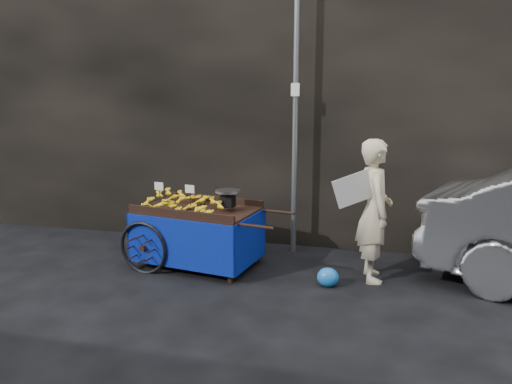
# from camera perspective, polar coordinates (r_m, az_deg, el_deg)

# --- Properties ---
(ground) EXTENTS (80.00, 80.00, 0.00)m
(ground) POSITION_cam_1_polar(r_m,az_deg,el_deg) (6.49, -0.32, -10.15)
(ground) COLOR black
(ground) RESTS_ON ground
(building_wall) EXTENTS (13.50, 2.00, 5.00)m
(building_wall) POSITION_cam_1_polar(r_m,az_deg,el_deg) (8.50, 6.65, 12.27)
(building_wall) COLOR black
(building_wall) RESTS_ON ground
(street_pole) EXTENTS (0.12, 0.10, 4.00)m
(street_pole) POSITION_cam_1_polar(r_m,az_deg,el_deg) (7.24, 4.52, 8.47)
(street_pole) COLOR slate
(street_pole) RESTS_ON ground
(banana_cart) EXTENTS (2.30, 1.33, 1.18)m
(banana_cart) POSITION_cam_1_polar(r_m,az_deg,el_deg) (6.89, -7.06, -2.54)
(banana_cart) COLOR black
(banana_cart) RESTS_ON ground
(vendor) EXTENTS (0.80, 0.73, 1.82)m
(vendor) POSITION_cam_1_polar(r_m,az_deg,el_deg) (6.47, 13.39, -2.07)
(vendor) COLOR beige
(vendor) RESTS_ON ground
(plastic_bag) EXTENTS (0.27, 0.22, 0.24)m
(plastic_bag) POSITION_cam_1_polar(r_m,az_deg,el_deg) (6.34, 8.22, -9.62)
(plastic_bag) COLOR blue
(plastic_bag) RESTS_ON ground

